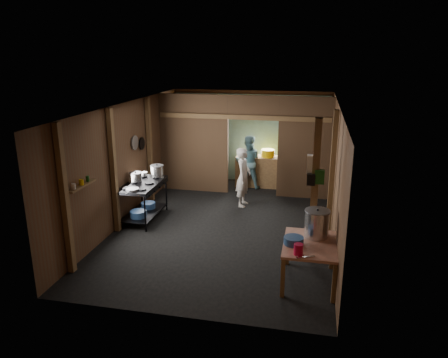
% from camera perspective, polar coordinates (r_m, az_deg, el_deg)
% --- Properties ---
extents(floor, '(4.50, 7.00, 0.00)m').
position_cam_1_polar(floor, '(9.53, 0.25, -6.01)').
color(floor, black).
rests_on(floor, ground).
extents(ceiling, '(4.50, 7.00, 0.00)m').
position_cam_1_polar(ceiling, '(8.86, 0.27, 9.70)').
color(ceiling, black).
rests_on(ceiling, ground).
extents(wall_back, '(4.50, 0.00, 2.60)m').
position_cam_1_polar(wall_back, '(12.47, 3.55, 5.67)').
color(wall_back, '#4D2D1A').
rests_on(wall_back, ground).
extents(wall_front, '(4.50, 0.00, 2.60)m').
position_cam_1_polar(wall_front, '(5.91, -6.70, -7.16)').
color(wall_front, '#4D2D1A').
rests_on(wall_front, ground).
extents(wall_left, '(0.00, 7.00, 2.60)m').
position_cam_1_polar(wall_left, '(9.80, -12.74, 2.23)').
color(wall_left, '#4D2D1A').
rests_on(wall_left, ground).
extents(wall_right, '(0.00, 7.00, 2.60)m').
position_cam_1_polar(wall_right, '(8.94, 14.52, 0.73)').
color(wall_right, '#4D2D1A').
rests_on(wall_right, ground).
extents(partition_left, '(1.85, 0.10, 2.60)m').
position_cam_1_polar(partition_left, '(11.49, -4.00, 4.72)').
color(partition_left, '#53361F').
rests_on(partition_left, floor).
extents(partition_right, '(1.35, 0.10, 2.60)m').
position_cam_1_polar(partition_right, '(11.07, 10.64, 4.00)').
color(partition_right, '#53361F').
rests_on(partition_right, floor).
extents(partition_header, '(1.30, 0.10, 0.60)m').
position_cam_1_polar(partition_header, '(11.00, 3.92, 9.47)').
color(partition_header, '#53361F').
rests_on(partition_header, wall_back).
extents(turquoise_panel, '(4.40, 0.06, 2.50)m').
position_cam_1_polar(turquoise_panel, '(12.42, 3.50, 5.40)').
color(turquoise_panel, '#7CADAB').
rests_on(turquoise_panel, wall_back).
extents(back_counter, '(1.20, 0.50, 0.85)m').
position_cam_1_polar(back_counter, '(12.10, 4.49, 1.05)').
color(back_counter, olive).
rests_on(back_counter, floor).
extents(wall_clock, '(0.20, 0.03, 0.20)m').
position_cam_1_polar(wall_clock, '(12.24, 4.70, 8.29)').
color(wall_clock, silver).
rests_on(wall_clock, wall_back).
extents(post_left_a, '(0.10, 0.12, 2.60)m').
position_cam_1_polar(post_left_a, '(7.58, -20.33, -2.67)').
color(post_left_a, olive).
rests_on(post_left_a, floor).
extents(post_left_b, '(0.10, 0.12, 2.60)m').
position_cam_1_polar(post_left_b, '(9.07, -14.41, 0.96)').
color(post_left_b, olive).
rests_on(post_left_b, floor).
extents(post_left_c, '(0.10, 0.12, 2.60)m').
position_cam_1_polar(post_left_c, '(10.84, -9.80, 3.78)').
color(post_left_c, olive).
rests_on(post_left_c, floor).
extents(post_right, '(0.10, 0.12, 2.60)m').
position_cam_1_polar(post_right, '(8.75, 14.11, 0.40)').
color(post_right, olive).
rests_on(post_right, floor).
extents(post_free, '(0.12, 0.12, 2.60)m').
position_cam_1_polar(post_free, '(7.69, 11.88, -1.70)').
color(post_free, olive).
rests_on(post_free, floor).
extents(cross_beam, '(4.40, 0.12, 0.12)m').
position_cam_1_polar(cross_beam, '(11.03, 2.56, 8.19)').
color(cross_beam, olive).
rests_on(cross_beam, wall_left).
extents(pan_lid_big, '(0.03, 0.34, 0.34)m').
position_cam_1_polar(pan_lid_big, '(10.06, -11.73, 4.72)').
color(pan_lid_big, gray).
rests_on(pan_lid_big, wall_left).
extents(pan_lid_small, '(0.03, 0.30, 0.30)m').
position_cam_1_polar(pan_lid_small, '(10.44, -10.83, 4.64)').
color(pan_lid_small, black).
rests_on(pan_lid_small, wall_left).
extents(wall_shelf, '(0.14, 0.80, 0.03)m').
position_cam_1_polar(wall_shelf, '(7.94, -18.34, -0.86)').
color(wall_shelf, olive).
rests_on(wall_shelf, wall_left).
extents(jar_white, '(0.07, 0.07, 0.10)m').
position_cam_1_polar(jar_white, '(7.72, -19.30, -0.94)').
color(jar_white, silver).
rests_on(jar_white, wall_shelf).
extents(jar_yellow, '(0.08, 0.08, 0.10)m').
position_cam_1_polar(jar_yellow, '(7.92, -18.38, -0.41)').
color(jar_yellow, '#ECB107').
rests_on(jar_yellow, wall_shelf).
extents(jar_green, '(0.06, 0.06, 0.10)m').
position_cam_1_polar(jar_green, '(8.10, -17.62, 0.04)').
color(jar_green, '#164B15').
rests_on(jar_green, wall_shelf).
extents(bag_white, '(0.22, 0.15, 0.32)m').
position_cam_1_polar(bag_white, '(7.63, 11.73, 1.93)').
color(bag_white, silver).
rests_on(bag_white, post_free).
extents(bag_green, '(0.16, 0.12, 0.24)m').
position_cam_1_polar(bag_green, '(7.54, 12.54, 0.29)').
color(bag_green, '#164B15').
rests_on(bag_green, post_free).
extents(bag_black, '(0.14, 0.10, 0.20)m').
position_cam_1_polar(bag_black, '(7.54, 11.46, -0.05)').
color(bag_black, black).
rests_on(bag_black, post_free).
extents(gas_range, '(0.74, 1.44, 0.85)m').
position_cam_1_polar(gas_range, '(9.83, -10.66, -2.92)').
color(gas_range, black).
rests_on(gas_range, floor).
extents(prep_table, '(0.86, 1.18, 0.69)m').
position_cam_1_polar(prep_table, '(7.30, 11.21, -10.80)').
color(prep_table, tan).
rests_on(prep_table, floor).
extents(stove_pot_large, '(0.40, 0.40, 0.31)m').
position_cam_1_polar(stove_pot_large, '(10.05, -8.84, 0.96)').
color(stove_pot_large, silver).
rests_on(stove_pot_large, gas_range).
extents(stove_pot_med, '(0.37, 0.37, 0.24)m').
position_cam_1_polar(stove_pot_med, '(9.78, -11.62, 0.17)').
color(stove_pot_med, silver).
rests_on(stove_pot_med, gas_range).
extents(stove_saucepan, '(0.21, 0.21, 0.10)m').
position_cam_1_polar(stove_saucepan, '(10.21, -10.57, 0.64)').
color(stove_saucepan, silver).
rests_on(stove_saucepan, gas_range).
extents(frying_pan, '(0.29, 0.50, 0.07)m').
position_cam_1_polar(frying_pan, '(9.23, -12.04, -1.36)').
color(frying_pan, gray).
rests_on(frying_pan, gas_range).
extents(blue_tub_front, '(0.36, 0.36, 0.15)m').
position_cam_1_polar(blue_tub_front, '(9.64, -11.27, -4.55)').
color(blue_tub_front, navy).
rests_on(blue_tub_front, gas_range).
extents(blue_tub_back, '(0.33, 0.33, 0.13)m').
position_cam_1_polar(blue_tub_back, '(10.14, -10.00, -3.45)').
color(blue_tub_back, navy).
rests_on(blue_tub_back, gas_range).
extents(stock_pot, '(0.55, 0.55, 0.49)m').
position_cam_1_polar(stock_pot, '(7.32, 12.19, -5.87)').
color(stock_pot, silver).
rests_on(stock_pot, prep_table).
extents(wash_basin, '(0.41, 0.41, 0.12)m').
position_cam_1_polar(wash_basin, '(7.05, 9.21, -8.05)').
color(wash_basin, navy).
rests_on(wash_basin, prep_table).
extents(pink_bucket, '(0.16, 0.16, 0.17)m').
position_cam_1_polar(pink_bucket, '(6.71, 9.83, -9.17)').
color(pink_bucket, '#B70A2F').
rests_on(pink_bucket, prep_table).
extents(knife, '(0.29, 0.15, 0.01)m').
position_cam_1_polar(knife, '(6.68, 10.74, -10.10)').
color(knife, silver).
rests_on(knife, prep_table).
extents(yellow_tub, '(0.37, 0.37, 0.21)m').
position_cam_1_polar(yellow_tub, '(11.94, 5.81, 3.42)').
color(yellow_tub, '#ECB107').
rests_on(yellow_tub, back_counter).
extents(cook, '(0.39, 0.56, 1.45)m').
position_cam_1_polar(cook, '(10.44, 2.58, 0.26)').
color(cook, beige).
rests_on(cook, floor).
extents(worker_back, '(0.76, 0.62, 1.47)m').
position_cam_1_polar(worker_back, '(11.82, 3.21, 2.26)').
color(worker_back, '#61919D').
rests_on(worker_back, floor).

